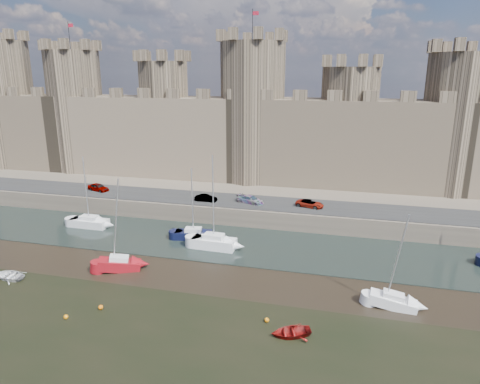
{
  "coord_description": "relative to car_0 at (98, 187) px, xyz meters",
  "views": [
    {
      "loc": [
        18.13,
        -23.93,
        20.75
      ],
      "look_at": [
        6.5,
        22.0,
        7.41
      ],
      "focal_mm": 32.0,
      "sensor_mm": 36.0,
      "label": 1
    }
  ],
  "objects": [
    {
      "name": "ground",
      "position": [
        19.7,
        -33.88,
        -3.13
      ],
      "size": [
        160.0,
        160.0,
        0.0
      ],
      "primitive_type": "plane",
      "color": "black",
      "rests_on": "ground"
    },
    {
      "name": "water_channel",
      "position": [
        19.7,
        -9.88,
        -3.09
      ],
      "size": [
        160.0,
        12.0,
        0.08
      ],
      "primitive_type": "cube",
      "color": "black",
      "rests_on": "ground"
    },
    {
      "name": "quay",
      "position": [
        19.7,
        26.12,
        -1.88
      ],
      "size": [
        160.0,
        60.0,
        2.5
      ],
      "primitive_type": "cube",
      "color": "#4C443A",
      "rests_on": "ground"
    },
    {
      "name": "road",
      "position": [
        19.7,
        0.12,
        -0.58
      ],
      "size": [
        160.0,
        7.0,
        0.1
      ],
      "primitive_type": "cube",
      "color": "black",
      "rests_on": "quay"
    },
    {
      "name": "castle",
      "position": [
        19.06,
        14.12,
        8.54
      ],
      "size": [
        108.5,
        11.0,
        29.0
      ],
      "color": "#42382B",
      "rests_on": "quay"
    },
    {
      "name": "car_0",
      "position": [
        0.0,
        0.0,
        0.0
      ],
      "size": [
        3.99,
        2.53,
        1.27
      ],
      "primitive_type": "imported",
      "rotation": [
        0.0,
        0.0,
        1.27
      ],
      "color": "gray",
      "rests_on": "quay"
    },
    {
      "name": "car_1",
      "position": [
        18.37,
        -1.25,
        -0.1
      ],
      "size": [
        3.24,
        1.14,
        1.07
      ],
      "primitive_type": "imported",
      "rotation": [
        0.0,
        0.0,
        1.58
      ],
      "color": "gray",
      "rests_on": "quay"
    },
    {
      "name": "car_2",
      "position": [
        24.88,
        -0.52,
        -0.06
      ],
      "size": [
        4.27,
        2.7,
        1.15
      ],
      "primitive_type": "imported",
      "rotation": [
        0.0,
        0.0,
        1.27
      ],
      "color": "gray",
      "rests_on": "quay"
    },
    {
      "name": "car_3",
      "position": [
        33.3,
        -0.28,
        -0.1
      ],
      "size": [
        4.2,
        2.73,
        1.07
      ],
      "primitive_type": "imported",
      "rotation": [
        0.0,
        0.0,
        1.31
      ],
      "color": "gray",
      "rests_on": "quay"
    },
    {
      "name": "sailboat_0",
      "position": [
        3.92,
        -8.93,
        -2.36
      ],
      "size": [
        5.3,
        2.11,
        9.88
      ],
      "rotation": [
        0.0,
        0.0,
        -0.01
      ],
      "color": "silver",
      "rests_on": "ground"
    },
    {
      "name": "sailboat_1",
      "position": [
        19.44,
        -9.58,
        -2.38
      ],
      "size": [
        4.86,
        2.56,
        9.26
      ],
      "rotation": [
        0.0,
        0.0,
        0.17
      ],
      "color": "black",
      "rests_on": "ground"
    },
    {
      "name": "sailboat_2",
      "position": [
        22.91,
        -11.83,
        -2.24
      ],
      "size": [
        5.4,
        2.28,
        11.47
      ],
      "rotation": [
        0.0,
        0.0,
        -0.04
      ],
      "color": "white",
      "rests_on": "ground"
    },
    {
      "name": "sailboat_4",
      "position": [
        14.76,
        -19.92,
        -2.38
      ],
      "size": [
        4.74,
        3.39,
        10.35
      ],
      "rotation": [
        0.0,
        0.0,
        0.42
      ],
      "color": "maroon",
      "rests_on": "ground"
    },
    {
      "name": "sailboat_5",
      "position": [
        42.82,
        -20.65,
        -2.46
      ],
      "size": [
        4.3,
        1.96,
        9.01
      ],
      "rotation": [
        0.0,
        0.0,
        -0.08
      ],
      "color": "silver",
      "rests_on": "ground"
    },
    {
      "name": "dinghy_4",
      "position": [
        34.39,
        -27.4,
        -2.8
      ],
      "size": [
        3.84,
        3.28,
        0.67
      ],
      "primitive_type": "imported",
      "rotation": [
        1.57,
        0.0,
        5.06
      ],
      "color": "maroon",
      "rests_on": "ground"
    },
    {
      "name": "dinghy_6",
      "position": [
        4.69,
        -24.61,
        -2.78
      ],
      "size": [
        3.54,
        2.65,
        0.7
      ],
      "primitive_type": "imported",
      "rotation": [
        1.57,
        0.0,
        4.64
      ],
      "color": "silver",
      "rests_on": "ground"
    },
    {
      "name": "buoy_0",
      "position": [
        15.07,
        -29.71,
        -2.93
      ],
      "size": [
        0.41,
        0.41,
        0.41
      ],
      "primitive_type": "sphere",
      "color": "orange",
      "rests_on": "ground"
    },
    {
      "name": "buoy_1",
      "position": [
        17.17,
        -27.6,
        -2.91
      ],
      "size": [
        0.45,
        0.45,
        0.45
      ],
      "primitive_type": "sphere",
      "color": "#D06109",
      "rests_on": "ground"
    },
    {
      "name": "buoy_3",
      "position": [
        32.12,
        -25.9,
        -2.92
      ],
      "size": [
        0.42,
        0.42,
        0.42
      ],
      "primitive_type": "sphere",
      "color": "#CE7209",
      "rests_on": "ground"
    }
  ]
}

